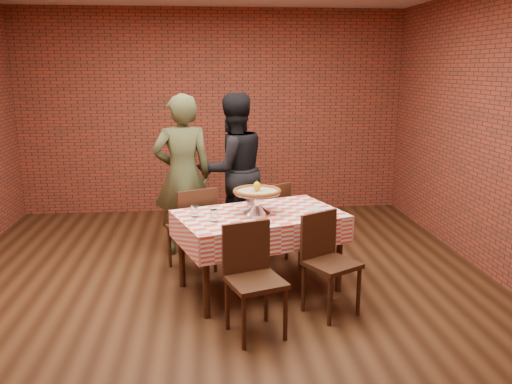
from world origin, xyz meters
The scene contains 19 objects.
ground centered at (0.00, 0.00, 0.00)m, with size 6.00×6.00×0.00m, color black.
back_wall centered at (0.00, 3.00, 1.45)m, with size 5.50×5.50×0.00m, color brown.
table centered at (0.38, 0.06, 0.38)m, with size 1.48×0.89×0.75m, color #402112.
tablecloth centered at (0.38, 0.06, 0.63)m, with size 1.51×0.92×0.25m, color #E44633, non-canonical shape.
pizza_stand centered at (0.35, 0.07, 0.86)m, with size 0.44×0.44×0.20m, color silver, non-canonical shape.
pizza centered at (0.35, 0.07, 0.96)m, with size 0.45×0.45×0.03m, color beige.
lemon centered at (0.35, 0.07, 1.01)m, with size 0.07×0.07×0.09m, color yellow.
water_glass_left centered at (-0.05, -0.18, 0.81)m, with size 0.07×0.07×0.11m, color white.
water_glass_right centered at (-0.23, 0.00, 0.81)m, with size 0.07×0.07×0.11m, color white.
side_plate centered at (0.91, 0.13, 0.76)m, with size 0.16×0.16×0.01m, color white.
sweetener_packet_a centered at (1.03, 0.05, 0.76)m, with size 0.05×0.04×0.01m, color white.
sweetener_packet_b centered at (1.03, 0.13, 0.76)m, with size 0.05×0.04×0.01m, color white.
condiment_caddy centered at (0.33, 0.36, 0.83)m, with size 0.10×0.08×0.15m, color silver.
chair_near_left centered at (0.25, -0.83, 0.44)m, with size 0.41×0.41×0.89m, color #402112, non-canonical shape.
chair_near_right centered at (0.94, -0.51, 0.44)m, with size 0.39×0.39×0.87m, color #402112, non-canonical shape.
chair_far_left centered at (-0.28, 0.62, 0.45)m, with size 0.42×0.42×0.91m, color #402112, non-canonical shape.
chair_far_right centered at (0.52, 0.87, 0.44)m, with size 0.40×0.40×0.88m, color #402112, non-canonical shape.
diner_olive centered at (-0.38, 1.17, 0.91)m, with size 0.66×0.43×1.81m, color #454C2B.
diner_black centered at (0.20, 1.45, 0.90)m, with size 0.88×0.68×1.80m, color black.
Camera 1 is at (-0.11, -4.64, 2.08)m, focal length 36.83 mm.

